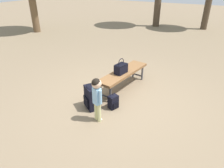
{
  "coord_description": "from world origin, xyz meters",
  "views": [
    {
      "loc": [
        3.53,
        1.7,
        2.46
      ],
      "look_at": [
        0.11,
        -0.11,
        0.45
      ],
      "focal_mm": 33.06,
      "sensor_mm": 36.0,
      "label": 1
    }
  ],
  "objects_px": {
    "backpack_small": "(113,101)",
    "child_standing": "(97,93)",
    "handbag": "(121,68)",
    "backpack_large": "(92,96)",
    "park_bench": "(123,74)"
  },
  "relations": [
    {
      "from": "handbag",
      "to": "park_bench",
      "type": "bearing_deg",
      "value": 173.65
    },
    {
      "from": "backpack_small",
      "to": "backpack_large",
      "type": "bearing_deg",
      "value": -64.1
    },
    {
      "from": "handbag",
      "to": "backpack_small",
      "type": "bearing_deg",
      "value": 14.62
    },
    {
      "from": "backpack_small",
      "to": "child_standing",
      "type": "bearing_deg",
      "value": -7.11
    },
    {
      "from": "backpack_large",
      "to": "handbag",
      "type": "bearing_deg",
      "value": 168.89
    },
    {
      "from": "backpack_small",
      "to": "park_bench",
      "type": "bearing_deg",
      "value": -167.92
    },
    {
      "from": "park_bench",
      "to": "backpack_small",
      "type": "height_order",
      "value": "park_bench"
    },
    {
      "from": "handbag",
      "to": "backpack_large",
      "type": "relative_size",
      "value": 0.65
    },
    {
      "from": "park_bench",
      "to": "child_standing",
      "type": "bearing_deg",
      "value": 5.09
    },
    {
      "from": "backpack_small",
      "to": "handbag",
      "type": "bearing_deg",
      "value": -165.38
    },
    {
      "from": "child_standing",
      "to": "backpack_small",
      "type": "height_order",
      "value": "child_standing"
    },
    {
      "from": "handbag",
      "to": "backpack_small",
      "type": "relative_size",
      "value": 1.1
    },
    {
      "from": "handbag",
      "to": "backpack_small",
      "type": "xyz_separation_m",
      "value": [
        0.77,
        0.2,
        -0.41
      ]
    },
    {
      "from": "handbag",
      "to": "backpack_large",
      "type": "height_order",
      "value": "handbag"
    },
    {
      "from": "child_standing",
      "to": "backpack_small",
      "type": "distance_m",
      "value": 0.67
    }
  ]
}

